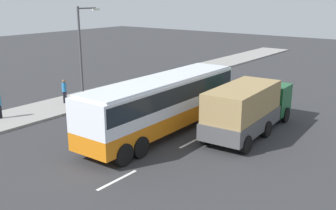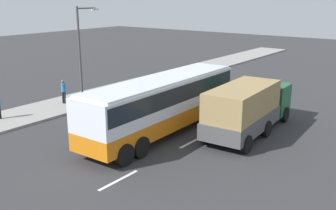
% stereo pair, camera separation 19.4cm
% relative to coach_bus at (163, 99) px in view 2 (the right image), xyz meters
% --- Properties ---
extents(ground_plane, '(120.00, 120.00, 0.00)m').
position_rel_coach_bus_xyz_m(ground_plane, '(-0.54, 0.65, -2.06)').
color(ground_plane, '#333335').
extents(sidewalk_curb, '(80.00, 4.00, 0.15)m').
position_rel_coach_bus_xyz_m(sidewalk_curb, '(-0.54, 9.45, -1.98)').
color(sidewalk_curb, gray).
rests_on(sidewalk_curb, ground_plane).
extents(lane_centreline, '(26.99, 0.16, 0.01)m').
position_rel_coach_bus_xyz_m(lane_centreline, '(-5.43, -2.15, -2.05)').
color(lane_centreline, white).
rests_on(lane_centreline, ground_plane).
extents(coach_bus, '(11.87, 2.94, 3.30)m').
position_rel_coach_bus_xyz_m(coach_bus, '(0.00, 0.00, 0.00)').
color(coach_bus, orange).
rests_on(coach_bus, ground_plane).
extents(cargo_truck, '(8.18, 3.03, 2.97)m').
position_rel_coach_bus_xyz_m(cargo_truck, '(3.04, -3.91, -0.45)').
color(cargo_truck, '#19592D').
rests_on(cargo_truck, ground_plane).
extents(pedestrian_at_crossing, '(0.32, 0.32, 1.77)m').
position_rel_coach_bus_xyz_m(pedestrian_at_crossing, '(0.43, 9.54, -0.88)').
color(pedestrian_at_crossing, black).
rests_on(pedestrian_at_crossing, sidewalk_curb).
extents(street_lamp, '(1.95, 0.24, 6.97)m').
position_rel_coach_bus_xyz_m(street_lamp, '(1.05, 7.98, 2.12)').
color(street_lamp, '#47474C').
rests_on(street_lamp, sidewalk_curb).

